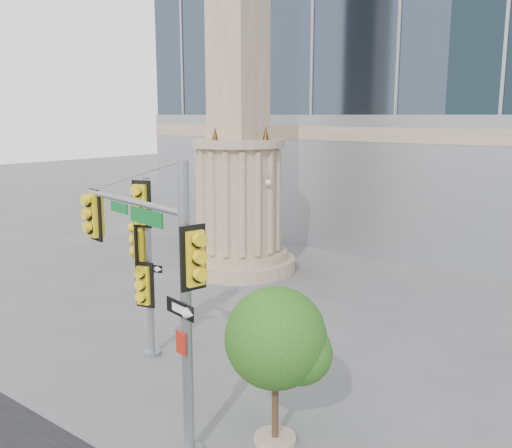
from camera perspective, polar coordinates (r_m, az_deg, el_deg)
The scene contains 5 objects.
ground at distance 12.57m, azimuth -7.47°, elevation -17.75°, with size 120.00×120.00×0.00m, color #545456.
monument at distance 21.73m, azimuth -1.78°, elevation 9.59°, with size 4.40×4.40×16.60m.
main_signal_pole at distance 10.53m, azimuth -9.93°, elevation -4.35°, with size 4.03×1.16×5.27m.
secondary_signal_pole at distance 14.19m, azimuth -11.10°, elevation -2.91°, with size 0.84×0.60×4.54m.
street_tree at distance 10.52m, azimuth 2.19°, elevation -11.74°, with size 1.91×1.86×2.97m.
Camera 1 is at (8.01, -7.60, 6.00)m, focal length 40.00 mm.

